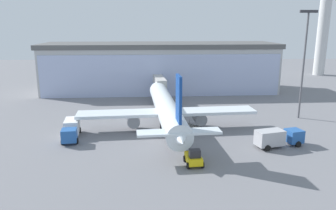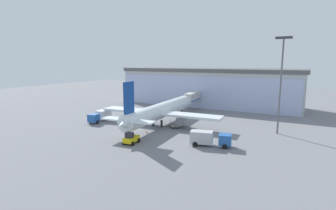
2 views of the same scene
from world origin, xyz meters
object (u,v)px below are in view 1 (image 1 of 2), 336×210
(fuel_truck, at_px, (278,137))
(pushback_tug, at_px, (194,158))
(control_tower, at_px, (325,12))
(apron_light_mast, at_px, (304,56))
(catering_truck, at_px, (71,129))
(baggage_cart, at_px, (192,127))
(safety_cone_nose, at_px, (179,143))
(jet_bridge, at_px, (159,82))
(safety_cone_wingtip, at_px, (76,130))
(airplane, at_px, (167,109))

(fuel_truck, relative_size, pushback_tug, 2.25)
(control_tower, bearing_deg, apron_light_mast, -119.15)
(catering_truck, relative_size, baggage_cart, 2.39)
(baggage_cart, relative_size, safety_cone_nose, 5.74)
(jet_bridge, xyz_separation_m, safety_cone_wingtip, (-14.07, -23.36, -3.99))
(safety_cone_nose, bearing_deg, catering_truck, 167.74)
(jet_bridge, distance_m, catering_truck, 30.00)
(apron_light_mast, relative_size, catering_truck, 2.66)
(control_tower, height_order, baggage_cart, control_tower)
(jet_bridge, bearing_deg, control_tower, -62.74)
(safety_cone_wingtip, bearing_deg, apron_light_mast, 9.83)
(fuel_truck, bearing_deg, apron_light_mast, 42.09)
(catering_truck, distance_m, safety_cone_nose, 17.29)
(catering_truck, bearing_deg, baggage_cart, 91.95)
(control_tower, height_order, pushback_tug, control_tower)
(safety_cone_wingtip, bearing_deg, airplane, 6.46)
(fuel_truck, height_order, safety_cone_nose, fuel_truck)
(pushback_tug, distance_m, safety_cone_nose, 7.45)
(fuel_truck, distance_m, safety_cone_nose, 14.60)
(apron_light_mast, bearing_deg, fuel_truck, -122.58)
(control_tower, xyz_separation_m, airplane, (-55.78, -59.42, -18.31))
(apron_light_mast, bearing_deg, pushback_tug, -137.10)
(jet_bridge, bearing_deg, airplane, 176.90)
(jet_bridge, bearing_deg, catering_truck, 145.60)
(pushback_tug, xyz_separation_m, safety_cone_nose, (-1.46, 7.27, -0.70))
(control_tower, xyz_separation_m, pushback_tug, (-52.75, -75.06, -20.70))
(jet_bridge, distance_m, pushback_tug, 37.66)
(safety_cone_nose, bearing_deg, airplane, 100.65)
(baggage_cart, xyz_separation_m, pushback_tug, (-1.24, -14.48, 0.47))
(baggage_cart, distance_m, pushback_tug, 14.54)
(airplane, bearing_deg, fuel_truck, -125.79)
(apron_light_mast, relative_size, baggage_cart, 6.36)
(safety_cone_wingtip, bearing_deg, baggage_cart, 1.65)
(control_tower, bearing_deg, pushback_tug, -125.10)
(jet_bridge, height_order, apron_light_mast, apron_light_mast)
(jet_bridge, relative_size, pushback_tug, 3.56)
(catering_truck, relative_size, safety_cone_nose, 13.71)
(jet_bridge, xyz_separation_m, pushback_tug, (4.24, -37.28, -3.29))
(airplane, height_order, baggage_cart, airplane)
(catering_truck, distance_m, safety_cone_wingtip, 3.21)
(catering_truck, xyz_separation_m, fuel_truck, (31.35, -4.89, 0.00))
(jet_bridge, bearing_deg, fuel_truck, -157.33)
(airplane, distance_m, catering_truck, 16.10)
(fuel_truck, relative_size, safety_cone_nose, 13.86)
(pushback_tug, height_order, safety_cone_wingtip, pushback_tug)
(catering_truck, relative_size, safety_cone_wingtip, 13.71)
(control_tower, relative_size, airplane, 0.97)
(airplane, distance_m, pushback_tug, 16.12)
(control_tower, xyz_separation_m, safety_cone_nose, (-54.20, -67.79, -21.40))
(airplane, bearing_deg, catering_truck, 102.20)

